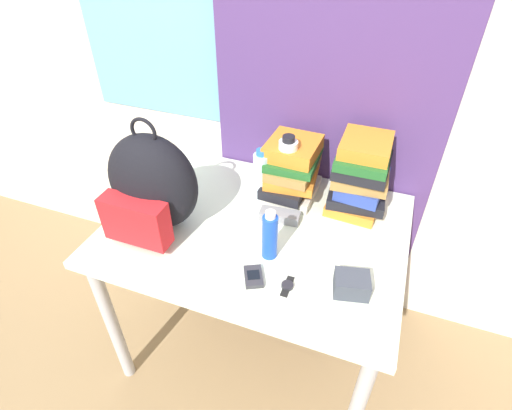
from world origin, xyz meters
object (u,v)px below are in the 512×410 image
Objects in this scene: book_stack_left at (292,169)px; cell_phone at (253,277)px; backpack at (152,186)px; water_bottle at (261,176)px; book_stack_center at (361,175)px; wristwatch at (287,286)px; sunscreen_bottle at (270,236)px; sunglasses_case at (280,216)px; camera_pouch at (352,284)px; sports_bottle at (287,171)px.

book_stack_left reaches higher than cell_phone.
backpack is 1.91× the size of water_bottle.
book_stack_center is at bearing 63.92° from cell_phone.
sunscreen_bottle is at bearing 131.44° from wristwatch.
sunscreen_bottle is at bearing -84.62° from book_stack_left.
book_stack_left is at bearing 93.09° from sunglasses_case.
book_stack_left is at bearing 126.78° from camera_pouch.
book_stack_center is 1.93× the size of sunglasses_case.
water_bottle is at bearing 106.68° from cell_phone.
book_stack_left is 0.54m from camera_pouch.
book_stack_center is 1.04× the size of sports_bottle.
camera_pouch is (0.33, -0.38, -0.10)m from sports_bottle.
sunscreen_bottle is at bearing -65.16° from water_bottle.
sunglasses_case is (0.02, -0.13, -0.12)m from sports_bottle.
book_stack_left is at bearing 92.54° from cell_phone.
sunscreen_bottle is at bearing -82.50° from sunglasses_case.
backpack reaches higher than camera_pouch.
book_stack_center reaches higher than cell_phone.
camera_pouch is (0.06, -0.44, -0.11)m from book_stack_center.
wristwatch is (0.12, -0.30, -0.01)m from sunglasses_case.
sunglasses_case is 0.40m from camera_pouch.
water_bottle is 0.78× the size of sports_bottle.
cell_phone is 0.31m from sunglasses_case.
sunscreen_bottle reaches higher than wristwatch.
sunglasses_case is 0.33m from wristwatch.
camera_pouch is at bearing -49.02° from sports_bottle.
sports_bottle is at bearing 93.84° from cell_phone.
cell_phone is at bearing -169.25° from camera_pouch.
sports_bottle is (-0.27, -0.06, -0.01)m from book_stack_center.
cell_phone is at bearing -87.77° from sunglasses_case.
water_bottle is 0.10m from sports_bottle.
sunscreen_bottle is (0.04, -0.32, -0.05)m from sports_bottle.
book_stack_center reaches higher than sunglasses_case.
wristwatch is (-0.19, -0.05, -0.03)m from camera_pouch.
sunglasses_case reaches higher than wristwatch.
wristwatch is (0.11, 0.00, -0.00)m from cell_phone.
backpack is at bearing -137.96° from book_stack_left.
book_stack_left is 1.25× the size of water_bottle.
sports_bottle is at bearing 38.29° from backpack.
backpack is 0.58m from wristwatch.
sunscreen_bottle is (0.14, -0.30, -0.02)m from water_bottle.
backpack reaches higher than sunscreen_bottle.
backpack is 3.49× the size of camera_pouch.
sports_bottle is (0.40, 0.31, -0.04)m from backpack.
sports_bottle is 1.51× the size of sunscreen_bottle.
book_stack_center is 0.57m from cell_phone.
sunscreen_bottle is 0.21m from sunglasses_case.
book_stack_left is 0.94× the size of book_stack_center.
backpack is 0.48m from sunglasses_case.
water_bottle is 0.18m from sunglasses_case.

